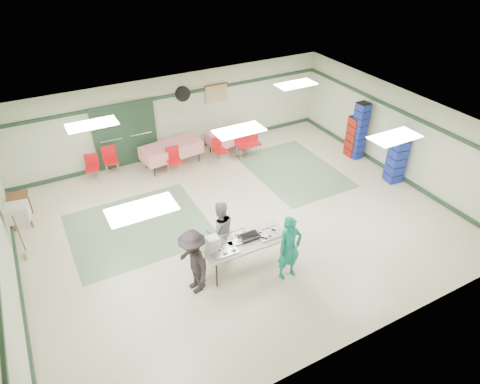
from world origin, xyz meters
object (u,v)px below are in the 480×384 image
chair_loose_b (92,165)px  printer_table (18,203)px  chair_b (219,147)px  crate_stack_blue_b (397,157)px  chair_a (242,142)px  chair_d (174,158)px  serving_table (245,242)px  crate_stack_red (355,136)px  office_printer (18,212)px  volunteer_dark (193,262)px  volunteer_teal (290,248)px  crate_stack_blue_a (359,131)px  dining_table_b (171,149)px  dining_table_a (232,135)px  broom (20,235)px  volunteer_grey (220,230)px  chair_c (253,140)px  chair_loose_a (110,157)px

chair_loose_b → printer_table: size_ratio=0.99×
chair_b → crate_stack_blue_b: bearing=-51.5°
chair_a → crate_stack_blue_b: bearing=-43.4°
chair_b → chair_d: 1.58m
serving_table → chair_a: bearing=63.0°
crate_stack_red → office_printer: bearing=178.4°
volunteer_dark → chair_a: bearing=136.7°
volunteer_teal → crate_stack_blue_a: bearing=35.2°
dining_table_b → printer_table: dining_table_b is taller
dining_table_a → chair_d: 2.41m
crate_stack_blue_b → broom: crate_stack_blue_b is taller
volunteer_dark → chair_b: size_ratio=1.80×
chair_loose_b → crate_stack_blue_a: 8.58m
volunteer_teal → volunteer_grey: 1.71m
chair_d → chair_loose_b: size_ratio=1.08×
dining_table_a → chair_loose_b: size_ratio=2.07×
volunteer_grey → chair_c: (3.26, 4.13, -0.25)m
crate_stack_blue_a → office_printer: crate_stack_blue_a is taller
serving_table → volunteer_dark: volunteer_dark is taller
chair_loose_b → dining_table_a: bearing=11.1°
volunteer_dark → dining_table_b: size_ratio=0.79×
serving_table → chair_b: 5.01m
volunteer_grey → chair_b: bearing=-107.8°
chair_a → volunteer_grey: bearing=-120.9°
printer_table → office_printer: size_ratio=1.68×
dining_table_a → chair_d: (-2.34, -0.56, 0.00)m
dining_table_a → chair_loose_b: bearing=169.7°
chair_b → chair_d: bearing=168.6°
serving_table → dining_table_a: dining_table_a is taller
chair_loose_a → crate_stack_red: 8.00m
broom → volunteer_dark: bearing=-52.0°
crate_stack_blue_a → dining_table_a: bearing=144.8°
chair_d → chair_loose_b: 2.48m
volunteer_grey → chair_loose_b: (-1.93, 4.98, -0.24)m
serving_table → crate_stack_blue_b: (5.85, 1.15, 0.13)m
chair_loose_a → chair_loose_b: 0.60m
volunteer_dark → chair_loose_a: 5.85m
chair_c → broom: size_ratio=0.67×
chair_b → volunteer_dark: bearing=-132.6°
chair_b → crate_stack_blue_a: 4.63m
chair_d → chair_loose_a: (-1.75, 0.95, 0.01)m
crate_stack_blue_b → chair_c: bearing=129.3°
chair_a → chair_loose_a: 4.29m
crate_stack_blue_b → crate_stack_red: bearing=90.0°
dining_table_a → crate_stack_blue_b: (3.45, -4.15, 0.28)m
serving_table → volunteer_grey: 0.69m
crate_stack_blue_a → crate_stack_blue_b: (0.00, -1.72, -0.13)m
crate_stack_red → office_printer: (-10.30, 0.28, 0.25)m
printer_table → volunteer_dark: bearing=-49.2°
printer_table → crate_stack_red: bearing=-1.2°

